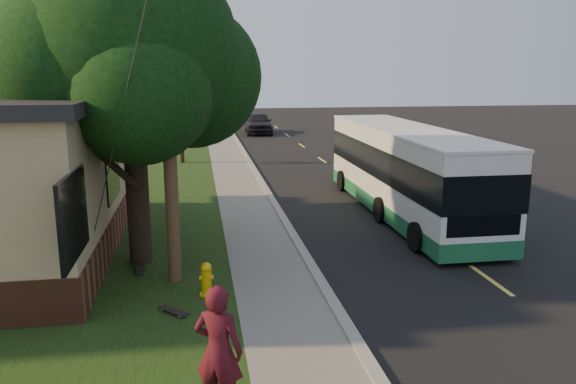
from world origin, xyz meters
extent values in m
plane|color=black|center=(0.00, 0.00, 0.00)|extent=(120.00, 120.00, 0.00)
cube|color=black|center=(4.00, 10.00, 0.01)|extent=(8.00, 80.00, 0.01)
cube|color=gray|center=(0.00, 10.00, 0.06)|extent=(0.25, 80.00, 0.12)
cube|color=slate|center=(-1.00, 10.00, 0.04)|extent=(2.00, 80.00, 0.08)
cube|color=black|center=(-4.50, 10.00, 0.04)|extent=(5.00, 80.00, 0.07)
cylinder|color=#ECB40C|center=(-2.60, 0.00, 0.35)|extent=(0.22, 0.22, 0.55)
sphere|color=#ECB40C|center=(-2.60, 0.00, 0.69)|extent=(0.24, 0.24, 0.24)
cylinder|color=#ECB40C|center=(-2.60, 0.00, 0.47)|extent=(0.30, 0.10, 0.10)
cylinder|color=#ECB40C|center=(-2.60, 0.00, 0.47)|extent=(0.10, 0.18, 0.10)
cylinder|color=#ECB40C|center=(-2.60, 0.00, 0.09)|extent=(0.32, 0.32, 0.04)
cylinder|color=#473321|center=(-3.30, 1.00, 4.57)|extent=(0.30, 0.30, 9.00)
cylinder|color=#2D2D30|center=(-4.20, -0.10, 3.80)|extent=(2.52, 3.21, 7.60)
cylinder|color=black|center=(-4.20, 2.50, 2.07)|extent=(0.56, 0.56, 4.00)
sphere|color=black|center=(-4.20, 2.50, 5.27)|extent=(5.20, 5.20, 5.20)
sphere|color=black|center=(-2.80, 3.10, 4.67)|extent=(3.60, 3.60, 3.60)
sphere|color=black|center=(-5.40, 2.10, 4.97)|extent=(3.80, 3.80, 3.80)
sphere|color=black|center=(-3.90, 1.20, 4.37)|extent=(3.20, 3.20, 3.20)
sphere|color=black|center=(-4.80, 3.90, 5.67)|extent=(3.40, 3.40, 3.40)
sphere|color=black|center=(-3.30, 3.70, 6.27)|extent=(3.00, 3.00, 3.00)
cylinder|color=black|center=(-3.50, 18.00, 1.72)|extent=(0.24, 0.24, 3.30)
cylinder|color=black|center=(-3.50, 18.00, 3.37)|extent=(1.38, 0.57, 2.01)
cylinder|color=black|center=(-3.50, 18.00, 3.37)|extent=(0.74, 1.21, 1.58)
cylinder|color=black|center=(-3.50, 18.00, 3.37)|extent=(0.65, 1.05, 1.95)
cylinder|color=black|center=(-3.50, 18.00, 3.37)|extent=(1.28, 0.53, 1.33)
cylinder|color=black|center=(-3.50, 18.00, 3.37)|extent=(0.75, 1.21, 1.70)
cylinder|color=black|center=(-3.00, 30.00, 1.58)|extent=(0.24, 0.24, 3.03)
cylinder|color=black|center=(-3.00, 30.00, 3.10)|extent=(1.38, 0.57, 2.01)
cylinder|color=black|center=(-3.00, 30.00, 3.10)|extent=(0.74, 1.21, 1.58)
cylinder|color=black|center=(-3.00, 30.00, 3.10)|extent=(0.65, 1.05, 1.95)
cylinder|color=black|center=(-3.00, 30.00, 3.10)|extent=(1.28, 0.53, 1.33)
cylinder|color=black|center=(-3.00, 30.00, 3.10)|extent=(0.75, 1.21, 1.70)
cylinder|color=#2D2D30|center=(0.50, 34.00, 2.75)|extent=(0.16, 0.16, 5.50)
imported|color=black|center=(0.50, 34.00, 4.50)|extent=(0.18, 0.22, 1.10)
cube|color=silver|center=(4.20, 6.23, 1.67)|extent=(2.25, 10.81, 2.43)
cube|color=#1C6239|center=(4.20, 6.23, 0.41)|extent=(2.27, 10.83, 0.50)
cube|color=black|center=(4.20, 6.23, 1.85)|extent=(2.29, 10.85, 0.99)
cube|color=black|center=(4.20, 0.85, 1.53)|extent=(1.95, 0.06, 1.44)
cube|color=yellow|center=(4.20, 0.86, 2.75)|extent=(1.44, 0.06, 0.32)
cube|color=#FFF2CC|center=(3.53, 0.84, 0.50)|extent=(0.23, 0.04, 0.14)
cube|color=#FFF2CC|center=(4.88, 0.84, 0.50)|extent=(0.23, 0.04, 0.14)
cube|color=silver|center=(4.20, 6.23, 2.90)|extent=(2.30, 10.86, 0.08)
cylinder|color=black|center=(3.08, 2.26, 0.41)|extent=(0.25, 0.83, 0.83)
cylinder|color=black|center=(5.33, 2.26, 0.41)|extent=(0.25, 0.83, 0.83)
cylinder|color=black|center=(3.08, 5.33, 0.41)|extent=(0.25, 0.83, 0.83)
cylinder|color=black|center=(5.33, 5.33, 0.41)|extent=(0.25, 0.83, 0.83)
cylinder|color=black|center=(3.08, 10.19, 0.41)|extent=(0.25, 0.83, 0.83)
cylinder|color=black|center=(5.33, 10.19, 0.41)|extent=(0.25, 0.83, 0.83)
imported|color=#450D18|center=(-2.50, -4.34, 1.04)|extent=(0.83, 0.71, 1.94)
cube|color=black|center=(-4.19, 1.79, 0.13)|extent=(0.35, 0.81, 0.02)
cylinder|color=silver|center=(-4.13, 1.52, 0.09)|extent=(0.18, 0.08, 0.05)
cylinder|color=silver|center=(-4.24, 2.06, 0.09)|extent=(0.18, 0.08, 0.05)
cube|color=black|center=(-3.27, -0.84, 0.13)|extent=(0.65, 0.66, 0.02)
cylinder|color=silver|center=(-3.09, -1.02, 0.09)|extent=(0.15, 0.15, 0.05)
cylinder|color=silver|center=(-3.45, -0.65, 0.09)|extent=(0.15, 0.15, 0.05)
cube|color=black|center=(-7.46, 3.58, 0.61)|extent=(1.40, 1.14, 1.14)
cube|color=black|center=(-7.46, 3.58, 1.22)|extent=(1.45, 1.19, 0.08)
imported|color=black|center=(1.99, 31.51, 0.83)|extent=(2.14, 4.94, 1.66)
camera|label=1|loc=(-2.69, -11.51, 4.85)|focal=35.00mm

